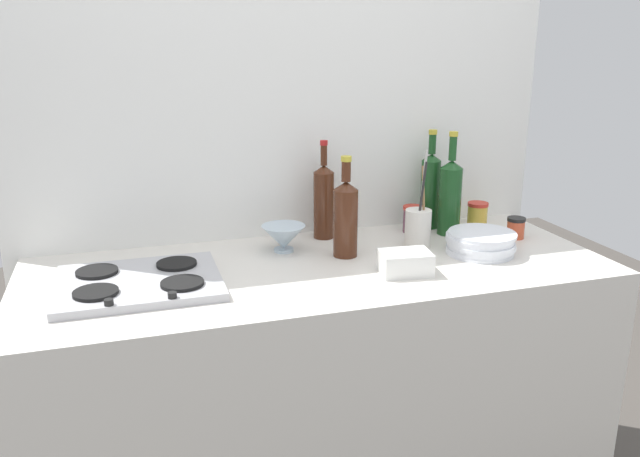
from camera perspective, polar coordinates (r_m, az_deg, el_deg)
counter_block at (r=2.20m, az=-0.00°, el=-14.40°), size 1.80×0.70×0.90m
backsplash_panel at (r=2.30m, az=-2.81°, el=3.88°), size 1.90×0.06×2.15m
stovetop_hob at (r=1.90m, az=-15.68°, el=-4.58°), size 0.45×0.37×0.04m
plate_stack at (r=2.17m, az=13.97°, el=-1.22°), size 0.23×0.23×0.07m
wine_bottle_leftmost at (r=2.05m, az=2.27°, el=1.04°), size 0.08×0.08×0.33m
wine_bottle_mid_left at (r=2.33m, az=11.40°, el=2.88°), size 0.08×0.08×0.37m
wine_bottle_mid_right at (r=2.39m, az=9.69°, el=3.46°), size 0.07×0.07×0.36m
wine_bottle_rightmost at (r=2.24m, az=0.33°, el=2.51°), size 0.07×0.07×0.34m
mixing_bowl at (r=2.12m, az=-3.23°, el=-0.78°), size 0.14×0.14×0.09m
butter_dish at (r=1.94m, az=7.53°, el=-3.01°), size 0.16×0.13×0.07m
utensil_crock at (r=2.18m, az=8.65°, el=0.16°), size 0.09×0.09×0.32m
condiment_jar_front at (r=2.36m, az=16.88°, el=0.07°), size 0.06×0.06×0.07m
condiment_jar_rear at (r=2.45m, az=13.71°, el=1.17°), size 0.08×0.08×0.09m
condiment_jar_spare at (r=2.35m, az=8.19°, el=0.84°), size 0.07×0.07×0.10m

